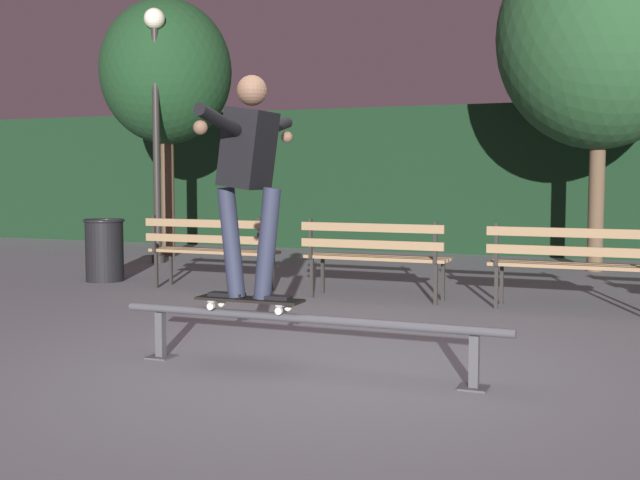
% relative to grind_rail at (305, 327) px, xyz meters
% --- Properties ---
extents(ground_plane, '(90.00, 90.00, 0.00)m').
position_rel_grind_rail_xyz_m(ground_plane, '(-0.00, 0.10, -0.31)').
color(ground_plane, slate).
extents(hedge_backdrop, '(24.00, 1.20, 2.57)m').
position_rel_grind_rail_xyz_m(hedge_backdrop, '(-0.00, 9.34, 0.97)').
color(hedge_backdrop, black).
rests_on(hedge_backdrop, ground).
extents(grind_rail, '(2.85, 0.18, 0.40)m').
position_rel_grind_rail_xyz_m(grind_rail, '(0.00, 0.00, 0.00)').
color(grind_rail, '#47474C').
rests_on(grind_rail, ground).
extents(skateboard, '(0.78, 0.21, 0.09)m').
position_rel_grind_rail_xyz_m(skateboard, '(-0.43, 0.00, 0.16)').
color(skateboard, black).
rests_on(skateboard, grind_rail).
extents(skateboarder, '(0.62, 1.41, 1.56)m').
position_rel_grind_rail_xyz_m(skateboarder, '(-0.42, 0.00, 1.10)').
color(skateboarder, black).
rests_on(skateboarder, skateboard).
extents(park_bench_leftmost, '(1.60, 0.42, 0.88)m').
position_rel_grind_rail_xyz_m(park_bench_leftmost, '(-2.61, 3.26, 0.22)').
color(park_bench_leftmost, '#282623').
rests_on(park_bench_leftmost, ground).
extents(park_bench_left_center, '(1.60, 0.42, 0.88)m').
position_rel_grind_rail_xyz_m(park_bench_left_center, '(-0.57, 3.26, 0.22)').
color(park_bench_left_center, '#282623').
rests_on(park_bench_left_center, ground).
extents(park_bench_right_center, '(1.60, 0.42, 0.88)m').
position_rel_grind_rail_xyz_m(park_bench_right_center, '(1.46, 3.26, 0.22)').
color(park_bench_right_center, '#282623').
rests_on(park_bench_right_center, ground).
extents(tree_behind_benches, '(2.87, 2.87, 4.88)m').
position_rel_grind_rail_xyz_m(tree_behind_benches, '(1.49, 7.01, 2.98)').
color(tree_behind_benches, brown).
rests_on(tree_behind_benches, ground).
extents(tree_far_left, '(2.16, 2.16, 4.26)m').
position_rel_grind_rail_xyz_m(tree_far_left, '(-5.28, 6.50, 2.74)').
color(tree_far_left, brown).
rests_on(tree_far_left, ground).
extents(lamp_post_left, '(0.32, 0.32, 3.90)m').
position_rel_grind_rail_xyz_m(lamp_post_left, '(-4.88, 5.60, 2.17)').
color(lamp_post_left, '#282623').
rests_on(lamp_post_left, ground).
extents(trash_can, '(0.52, 0.52, 0.80)m').
position_rel_grind_rail_xyz_m(trash_can, '(-4.29, 3.47, 0.10)').
color(trash_can, black).
rests_on(trash_can, ground).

